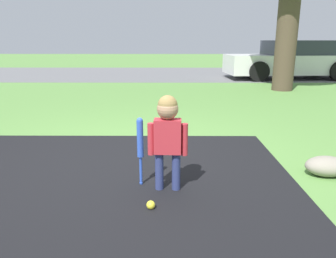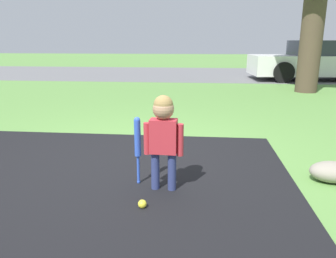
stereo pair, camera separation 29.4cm
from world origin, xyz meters
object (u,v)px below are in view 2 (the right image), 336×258
(child, at_px, (163,130))
(baseball_bat, at_px, (138,141))
(parked_car, at_px, (318,61))
(sports_ball, at_px, (142,204))
(fire_hydrant, at_px, (306,77))

(child, height_order, baseball_bat, child)
(child, distance_m, baseball_bat, 0.31)
(baseball_bat, relative_size, parked_car, 0.14)
(sports_ball, distance_m, parked_car, 10.48)
(baseball_bat, distance_m, parked_car, 10.09)
(parked_car, bearing_deg, child, 60.64)
(baseball_bat, relative_size, fire_hydrant, 0.99)
(child, bearing_deg, fire_hydrant, 67.36)
(baseball_bat, distance_m, fire_hydrant, 7.77)
(sports_ball, bearing_deg, baseball_bat, 104.26)
(sports_ball, relative_size, fire_hydrant, 0.11)
(sports_ball, height_order, parked_car, parked_car)
(sports_ball, relative_size, parked_car, 0.02)
(baseball_bat, bearing_deg, sports_ball, -75.74)
(baseball_bat, xyz_separation_m, sports_ball, (0.12, -0.47, -0.39))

